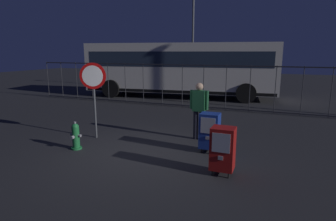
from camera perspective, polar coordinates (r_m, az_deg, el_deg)
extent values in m
plane|color=#262628|center=(7.35, -5.76, -8.49)|extent=(60.00, 60.00, 0.00)
cylinder|color=#1E7238|center=(7.97, -17.91, -7.18)|extent=(0.28, 0.28, 0.05)
cylinder|color=#1E7238|center=(7.89, -18.05, -5.11)|extent=(0.19, 0.19, 0.55)
sphere|color=#1E7238|center=(7.81, -18.18, -3.18)|extent=(0.19, 0.19, 0.19)
cylinder|color=gray|center=(7.78, -18.23, -2.32)|extent=(0.06, 0.06, 0.05)
cylinder|color=gray|center=(7.78, -18.70, -5.17)|extent=(0.09, 0.08, 0.09)
cylinder|color=gray|center=(7.95, -18.80, -4.61)|extent=(0.07, 0.07, 0.07)
cylinder|color=gray|center=(7.79, -17.34, -4.85)|extent=(0.07, 0.07, 0.07)
cylinder|color=black|center=(6.11, 8.92, -12.29)|extent=(0.04, 0.04, 0.12)
cylinder|color=black|center=(6.05, 12.09, -12.65)|extent=(0.04, 0.04, 0.12)
cylinder|color=black|center=(6.36, 9.51, -11.31)|extent=(0.04, 0.04, 0.12)
cylinder|color=black|center=(6.30, 12.55, -11.65)|extent=(0.04, 0.04, 0.12)
cube|color=#9E1411|center=(6.02, 10.95, -7.51)|extent=(0.48, 0.40, 0.90)
cube|color=#B2B7BF|center=(5.77, 10.62, -6.46)|extent=(0.36, 0.01, 0.40)
cube|color=gray|center=(5.87, 10.50, -9.39)|extent=(0.10, 0.02, 0.08)
cylinder|color=black|center=(7.34, 6.71, -8.02)|extent=(0.04, 0.04, 0.12)
cylinder|color=black|center=(7.27, 9.29, -8.31)|extent=(0.04, 0.04, 0.12)
cylinder|color=black|center=(7.60, 7.28, -7.35)|extent=(0.04, 0.04, 0.12)
cylinder|color=black|center=(7.53, 9.78, -7.62)|extent=(0.04, 0.04, 0.12)
cube|color=navy|center=(7.28, 8.38, -4.03)|extent=(0.48, 0.40, 0.90)
cube|color=#B2B7BF|center=(7.04, 8.02, -3.05)|extent=(0.36, 0.01, 0.40)
cube|color=gray|center=(7.12, 7.95, -5.50)|extent=(0.10, 0.02, 0.08)
cylinder|color=#4C4F54|center=(8.60, -14.56, 1.77)|extent=(0.06, 0.06, 2.20)
cylinder|color=red|center=(8.49, -14.90, 6.73)|extent=(0.71, 0.31, 0.76)
cylinder|color=white|center=(8.48, -14.95, 6.73)|extent=(0.56, 0.23, 0.60)
cylinder|color=black|center=(8.37, 5.58, -2.90)|extent=(0.14, 0.14, 0.85)
cylinder|color=black|center=(8.32, 6.77, -3.02)|extent=(0.14, 0.14, 0.85)
cube|color=#1E5933|center=(8.19, 6.28, 1.95)|extent=(0.36, 0.20, 0.60)
sphere|color=tan|center=(8.13, 6.35, 4.80)|extent=(0.22, 0.22, 0.22)
cylinder|color=#1E5933|center=(8.25, 4.75, 2.26)|extent=(0.09, 0.09, 0.55)
cylinder|color=#1E5933|center=(8.13, 7.85, 2.05)|extent=(0.09, 0.09, 0.55)
cube|color=#2D2D33|center=(12.67, 7.26, 9.00)|extent=(18.00, 0.04, 0.05)
cube|color=#2D2D33|center=(12.89, 7.05, 0.76)|extent=(18.00, 0.04, 0.05)
cylinder|color=#2D2D33|center=(17.38, -23.01, 5.74)|extent=(0.03, 0.03, 2.00)
cylinder|color=#2D2D33|center=(16.69, -20.56, 5.72)|extent=(0.03, 0.03, 2.00)
cylinder|color=#2D2D33|center=(16.04, -17.91, 5.68)|extent=(0.03, 0.03, 2.00)
cylinder|color=#2D2D33|center=(15.42, -15.03, 5.62)|extent=(0.03, 0.03, 2.00)
cylinder|color=#2D2D33|center=(14.84, -11.93, 5.55)|extent=(0.03, 0.03, 2.00)
cylinder|color=#2D2D33|center=(14.31, -8.58, 5.45)|extent=(0.03, 0.03, 2.00)
cylinder|color=#2D2D33|center=(13.83, -4.99, 5.32)|extent=(0.03, 0.03, 2.00)
cylinder|color=#2D2D33|center=(13.40, -1.17, 5.16)|extent=(0.03, 0.03, 2.00)
cylinder|color=#2D2D33|center=(13.04, 2.89, 4.97)|extent=(0.03, 0.03, 2.00)
cylinder|color=#2D2D33|center=(12.75, 7.15, 4.74)|extent=(0.03, 0.03, 2.00)
cylinder|color=#2D2D33|center=(12.54, 11.58, 4.47)|extent=(0.03, 0.03, 2.00)
cylinder|color=#2D2D33|center=(12.40, 16.14, 4.17)|extent=(0.03, 0.03, 2.00)
cylinder|color=#2D2D33|center=(12.33, 20.76, 3.83)|extent=(0.03, 0.03, 2.00)
cylinder|color=#2D2D33|center=(12.36, 25.40, 3.47)|extent=(0.03, 0.03, 2.00)
cylinder|color=#2D2D33|center=(12.46, 29.99, 3.09)|extent=(0.03, 0.03, 2.00)
cube|color=beige|center=(16.21, 2.37, 8.68)|extent=(10.74, 3.87, 2.65)
cube|color=#1E2838|center=(16.19, 2.38, 10.37)|extent=(10.12, 3.81, 0.80)
cube|color=black|center=(16.32, 2.33, 4.38)|extent=(10.53, 3.85, 0.16)
cylinder|color=black|center=(14.72, 15.43, 3.37)|extent=(1.03, 0.41, 1.00)
cylinder|color=black|center=(17.20, 15.33, 4.52)|extent=(1.03, 0.41, 1.00)
cylinder|color=black|center=(16.33, -11.37, 4.34)|extent=(1.03, 0.41, 1.00)
cylinder|color=black|center=(18.59, -8.03, 5.33)|extent=(1.03, 0.41, 1.00)
cylinder|color=#4C4F54|center=(18.86, 4.99, 13.14)|extent=(0.14, 0.14, 6.03)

